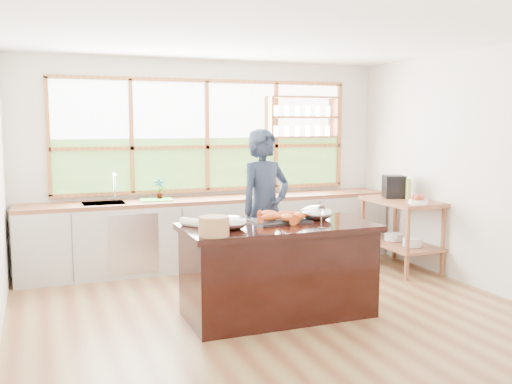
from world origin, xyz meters
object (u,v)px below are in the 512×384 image
wicker_basket (214,226)px  espresso_machine (394,187)px  cook (265,209)px  island (278,270)px

wicker_basket → espresso_machine: bearing=28.5°
cook → island: bearing=-120.6°
island → wicker_basket: (-0.74, -0.31, 0.53)m
island → cook: 1.07m
island → cook: cook is taller
island → wicker_basket: 0.96m
cook → espresso_machine: bearing=-6.4°
cook → wicker_basket: (-0.98, -1.25, 0.08)m
espresso_machine → wicker_basket: 3.33m
island → wicker_basket: wicker_basket is taller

